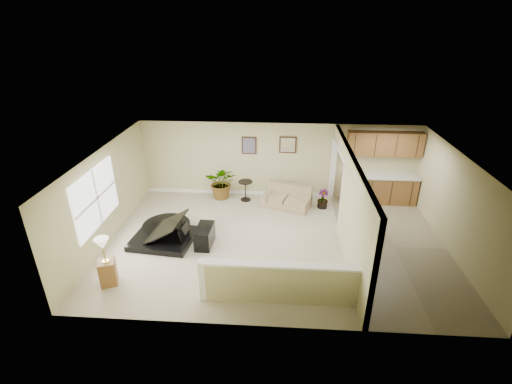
# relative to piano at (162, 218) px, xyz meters

# --- Properties ---
(floor) EXTENTS (9.00, 9.00, 0.00)m
(floor) POSITION_rel_piano_xyz_m (3.07, -0.04, -0.63)
(floor) COLOR #BEB693
(floor) RESTS_ON ground
(back_wall) EXTENTS (9.00, 0.04, 2.50)m
(back_wall) POSITION_rel_piano_xyz_m (3.07, 2.96, 0.62)
(back_wall) COLOR #C8C188
(back_wall) RESTS_ON floor
(front_wall) EXTENTS (9.00, 0.04, 2.50)m
(front_wall) POSITION_rel_piano_xyz_m (3.07, -3.04, 0.62)
(front_wall) COLOR #C8C188
(front_wall) RESTS_ON floor
(left_wall) EXTENTS (0.04, 6.00, 2.50)m
(left_wall) POSITION_rel_piano_xyz_m (-1.43, -0.04, 0.62)
(left_wall) COLOR #C8C188
(left_wall) RESTS_ON floor
(right_wall) EXTENTS (0.04, 6.00, 2.50)m
(right_wall) POSITION_rel_piano_xyz_m (7.57, -0.04, 0.62)
(right_wall) COLOR #C8C188
(right_wall) RESTS_ON floor
(ceiling) EXTENTS (9.00, 6.00, 0.04)m
(ceiling) POSITION_rel_piano_xyz_m (3.07, -0.04, 1.87)
(ceiling) COLOR silver
(ceiling) RESTS_ON back_wall
(kitchen_vinyl) EXTENTS (2.70, 6.00, 0.01)m
(kitchen_vinyl) POSITION_rel_piano_xyz_m (6.22, -0.04, -0.62)
(kitchen_vinyl) COLOR gray
(kitchen_vinyl) RESTS_ON floor
(interior_partition) EXTENTS (0.18, 5.99, 2.50)m
(interior_partition) POSITION_rel_piano_xyz_m (4.87, 0.22, 0.59)
(interior_partition) COLOR #C8C188
(interior_partition) RESTS_ON floor
(pony_half_wall) EXTENTS (3.42, 0.22, 1.00)m
(pony_half_wall) POSITION_rel_piano_xyz_m (3.15, -2.34, -0.11)
(pony_half_wall) COLOR #C8C188
(pony_half_wall) RESTS_ON floor
(left_window) EXTENTS (0.05, 2.15, 1.45)m
(left_window) POSITION_rel_piano_xyz_m (-1.41, -0.54, 0.82)
(left_window) COLOR white
(left_window) RESTS_ON left_wall
(wall_art_left) EXTENTS (0.48, 0.04, 0.58)m
(wall_art_left) POSITION_rel_piano_xyz_m (2.12, 2.94, 1.12)
(wall_art_left) COLOR #381D14
(wall_art_left) RESTS_ON back_wall
(wall_mirror) EXTENTS (0.55, 0.04, 0.55)m
(wall_mirror) POSITION_rel_piano_xyz_m (3.37, 2.94, 1.17)
(wall_mirror) COLOR #381D14
(wall_mirror) RESTS_ON back_wall
(kitchen_cabinets) EXTENTS (2.36, 0.65, 2.33)m
(kitchen_cabinets) POSITION_rel_piano_xyz_m (6.26, 2.70, 0.24)
(kitchen_cabinets) COLOR brown
(kitchen_cabinets) RESTS_ON floor
(piano) EXTENTS (1.98, 2.04, 1.50)m
(piano) POSITION_rel_piano_xyz_m (0.00, 0.00, 0.00)
(piano) COLOR black
(piano) RESTS_ON floor
(piano_bench) EXTENTS (0.44, 0.82, 0.53)m
(piano_bench) POSITION_rel_piano_xyz_m (1.20, -0.25, -0.36)
(piano_bench) COLOR black
(piano_bench) RESTS_ON floor
(loveseat) EXTENTS (1.74, 1.29, 0.84)m
(loveseat) POSITION_rel_piano_xyz_m (3.37, 2.17, -0.31)
(loveseat) COLOR tan
(loveseat) RESTS_ON floor
(accent_table) EXTENTS (0.47, 0.47, 0.67)m
(accent_table) POSITION_rel_piano_xyz_m (2.03, 2.49, -0.20)
(accent_table) COLOR black
(accent_table) RESTS_ON floor
(palm_plant) EXTENTS (1.07, 0.94, 1.13)m
(palm_plant) POSITION_rel_piano_xyz_m (1.24, 2.61, -0.07)
(palm_plant) COLOR black
(palm_plant) RESTS_ON floor
(small_plant) EXTENTS (0.38, 0.38, 0.61)m
(small_plant) POSITION_rel_piano_xyz_m (4.52, 2.12, -0.37)
(small_plant) COLOR black
(small_plant) RESTS_ON floor
(lamp_stand) EXTENTS (0.45, 0.45, 1.20)m
(lamp_stand) POSITION_rel_piano_xyz_m (-0.67, -1.97, -0.12)
(lamp_stand) COLOR brown
(lamp_stand) RESTS_ON floor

